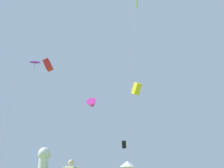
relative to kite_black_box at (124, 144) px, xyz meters
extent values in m
cylinder|color=#B2B2B7|center=(-8.20, -40.50, 9.53)|extent=(1.46, 0.74, 33.31)
cylinder|color=#B2B2B7|center=(6.17, -44.21, 3.90)|extent=(0.86, 1.90, 22.06)
cube|color=black|center=(0.00, 0.00, 0.00)|extent=(1.06, 1.47, 2.14)
cylinder|color=#B2B2B7|center=(-0.83, -0.57, -3.56)|extent=(1.67, 1.15, 7.14)
cube|color=yellow|center=(4.60, -12.35, 11.54)|extent=(2.76, 2.84, 3.08)
cylinder|color=#B2B2B7|center=(5.82, -13.12, 2.20)|extent=(2.45, 1.56, 18.68)
ellipsoid|color=purple|center=(-17.21, -20.85, 16.12)|extent=(2.56, 1.63, 0.79)
cylinder|color=#63238B|center=(-17.21, -20.85, 14.89)|extent=(0.05, 0.05, 1.54)
cylinder|color=#B2B2B7|center=(-16.02, -21.21, 4.49)|extent=(2.40, 0.72, 23.25)
cone|color=#E02DA3|center=(-1.51, -29.41, 3.45)|extent=(1.59, 1.97, 2.05)
cylinder|color=#B2B2B7|center=(-2.02, -30.14, -1.84)|extent=(1.04, 1.47, 10.59)
cube|color=red|center=(-7.27, -33.95, 8.59)|extent=(1.66, 1.03, 1.94)
cylinder|color=#B2B2B7|center=(-6.34, -34.63, 0.73)|extent=(1.88, 1.37, 15.72)
sphere|color=beige|center=(4.11, -53.46, -5.51)|extent=(0.22, 0.22, 0.22)
cone|color=white|center=(-0.72, 14.93, -4.74)|extent=(5.04, 5.04, 1.76)
cylinder|color=white|center=(-45.79, 47.71, -4.13)|extent=(4.80, 4.80, 6.00)
sphere|color=white|center=(-45.79, 47.71, 0.47)|extent=(6.40, 6.40, 6.40)
camera|label=1|loc=(7.17, -62.13, -5.66)|focal=35.82mm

